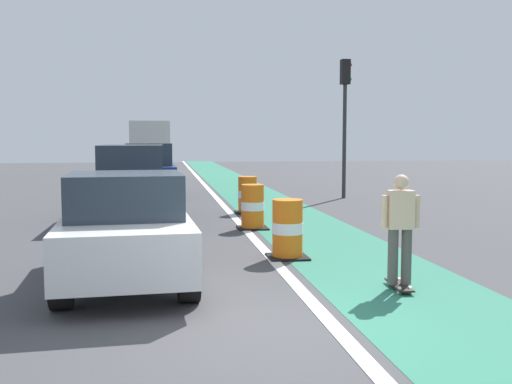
% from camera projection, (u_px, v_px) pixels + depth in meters
% --- Properties ---
extents(ground_plane, '(100.00, 100.00, 0.00)m').
position_uv_depth(ground_plane, '(260.00, 334.00, 6.68)').
color(ground_plane, '#424244').
extents(bike_lane_strip, '(2.50, 80.00, 0.01)m').
position_uv_depth(bike_lane_strip, '(273.00, 208.00, 18.86)').
color(bike_lane_strip, '#2D755B').
rests_on(bike_lane_strip, ground).
extents(lane_divider_stripe, '(0.20, 80.00, 0.01)m').
position_uv_depth(lane_divider_stripe, '(226.00, 209.00, 18.62)').
color(lane_divider_stripe, silver).
rests_on(lane_divider_stripe, ground).
extents(skateboarder_on_lane, '(0.57, 0.82, 1.69)m').
position_uv_depth(skateboarder_on_lane, '(400.00, 228.00, 8.57)').
color(skateboarder_on_lane, black).
rests_on(skateboarder_on_lane, ground).
extents(parked_sedan_nearest, '(2.08, 4.19, 1.70)m').
position_uv_depth(parked_sedan_nearest, '(126.00, 229.00, 8.93)').
color(parked_sedan_nearest, silver).
rests_on(parked_sedan_nearest, ground).
extents(parked_suv_second, '(1.92, 4.60, 2.04)m').
position_uv_depth(parked_suv_second, '(133.00, 182.00, 15.88)').
color(parked_suv_second, navy).
rests_on(parked_suv_second, ground).
extents(parked_suv_third, '(2.03, 4.66, 2.04)m').
position_uv_depth(parked_suv_third, '(149.00, 170.00, 22.05)').
color(parked_suv_third, navy).
rests_on(parked_suv_third, ground).
extents(traffic_barrel_front, '(0.73, 0.73, 1.09)m').
position_uv_depth(traffic_barrel_front, '(288.00, 230.00, 10.89)').
color(traffic_barrel_front, orange).
rests_on(traffic_barrel_front, ground).
extents(traffic_barrel_mid, '(0.73, 0.73, 1.09)m').
position_uv_depth(traffic_barrel_mid, '(253.00, 207.00, 14.44)').
color(traffic_barrel_mid, orange).
rests_on(traffic_barrel_mid, ground).
extents(traffic_barrel_back, '(0.73, 0.73, 1.09)m').
position_uv_depth(traffic_barrel_back, '(248.00, 195.00, 17.50)').
color(traffic_barrel_back, orange).
rests_on(traffic_barrel_back, ground).
extents(delivery_truck_down_block, '(2.71, 7.71, 3.23)m').
position_uv_depth(delivery_truck_down_block, '(148.00, 144.00, 37.11)').
color(delivery_truck_down_block, beige).
rests_on(delivery_truck_down_block, ground).
extents(traffic_light_corner, '(0.41, 0.32, 5.10)m').
position_uv_depth(traffic_light_corner, '(345.00, 103.00, 21.70)').
color(traffic_light_corner, '#2D2D2D').
rests_on(traffic_light_corner, ground).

